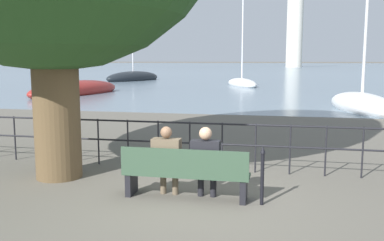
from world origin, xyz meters
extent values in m
plane|color=#605B51|center=(0.00, 0.00, 0.00)|extent=(1000.00, 1000.00, 0.00)
cube|color=slate|center=(0.00, 161.38, 0.00)|extent=(600.00, 300.00, 0.01)
cylinder|color=brown|center=(-2.82, 0.76, 1.61)|extent=(0.91, 0.91, 3.23)
cube|color=#334C38|center=(0.00, 0.00, 0.42)|extent=(2.19, 0.45, 0.05)
cube|color=#334C38|center=(0.00, -0.21, 0.68)|extent=(2.19, 0.04, 0.45)
cube|color=black|center=(-1.00, 0.00, 0.20)|extent=(0.10, 0.41, 0.40)
cube|color=black|center=(1.00, 0.00, 0.20)|extent=(0.10, 0.41, 0.40)
cylinder|color=brown|center=(-0.45, 0.16, 0.23)|extent=(0.11, 0.11, 0.45)
cylinder|color=brown|center=(-0.23, 0.16, 0.23)|extent=(0.11, 0.11, 0.45)
cube|color=brown|center=(-0.34, 0.07, 0.50)|extent=(0.42, 0.26, 0.14)
cube|color=brown|center=(-0.34, -0.02, 0.74)|extent=(0.49, 0.24, 0.58)
sphere|color=#846047|center=(-0.34, -0.02, 1.14)|extent=(0.20, 0.20, 0.20)
cylinder|color=black|center=(0.23, 0.16, 0.23)|extent=(0.11, 0.11, 0.45)
cylinder|color=black|center=(0.45, 0.16, 0.23)|extent=(0.11, 0.11, 0.45)
cube|color=black|center=(0.34, 0.07, 0.50)|extent=(0.42, 0.26, 0.14)
cube|color=black|center=(0.34, -0.02, 0.74)|extent=(0.49, 0.24, 0.58)
sphere|color=tan|center=(0.34, -0.02, 1.15)|extent=(0.22, 0.22, 0.22)
cylinder|color=black|center=(-4.62, 1.95, 0.53)|extent=(0.04, 0.04, 1.05)
cylinder|color=black|center=(-3.91, 1.95, 0.53)|extent=(0.04, 0.04, 1.05)
cylinder|color=black|center=(-3.20, 1.95, 0.53)|extent=(0.04, 0.04, 1.05)
cylinder|color=black|center=(-2.49, 1.95, 0.53)|extent=(0.04, 0.04, 1.05)
cylinder|color=black|center=(-1.78, 1.95, 0.53)|extent=(0.04, 0.04, 1.05)
cylinder|color=black|center=(-1.07, 1.95, 0.53)|extent=(0.04, 0.04, 1.05)
cylinder|color=black|center=(-0.36, 1.95, 0.53)|extent=(0.04, 0.04, 1.05)
cylinder|color=black|center=(0.36, 1.95, 0.53)|extent=(0.04, 0.04, 1.05)
cylinder|color=black|center=(1.07, 1.95, 0.53)|extent=(0.04, 0.04, 1.05)
cylinder|color=black|center=(1.78, 1.95, 0.53)|extent=(0.04, 0.04, 1.05)
cylinder|color=black|center=(2.49, 1.95, 0.53)|extent=(0.04, 0.04, 1.05)
cylinder|color=black|center=(3.20, 1.95, 0.53)|extent=(0.04, 0.04, 1.05)
cylinder|color=black|center=(0.00, 1.95, 1.02)|extent=(14.94, 0.04, 0.04)
cylinder|color=black|center=(0.00, 1.95, 0.58)|extent=(14.94, 0.04, 0.04)
cylinder|color=black|center=(1.30, -0.10, 0.44)|extent=(0.06, 0.06, 0.87)
cone|color=black|center=(1.30, -0.10, 0.93)|extent=(0.09, 0.09, 0.12)
ellipsoid|color=white|center=(-2.05, 32.22, 0.20)|extent=(4.15, 6.55, 1.01)
cylinder|color=silver|center=(-2.05, 32.22, 4.22)|extent=(0.14, 0.14, 7.43)
ellipsoid|color=white|center=(5.26, 14.20, 0.24)|extent=(3.27, 6.42, 1.21)
cylinder|color=silver|center=(5.26, 14.20, 4.03)|extent=(0.14, 0.14, 6.85)
ellipsoid|color=black|center=(-15.21, 39.81, 0.31)|extent=(5.35, 8.65, 1.53)
cylinder|color=silver|center=(-15.21, 39.81, 4.25)|extent=(0.14, 0.14, 6.97)
ellipsoid|color=maroon|center=(-12.37, 20.28, 0.27)|extent=(4.14, 9.24, 1.37)
cylinder|color=silver|center=(-12.37, 20.28, 5.58)|extent=(0.14, 0.14, 9.80)
cylinder|color=silver|center=(5.02, 138.22, 11.12)|extent=(5.17, 5.17, 22.24)
camera|label=1|loc=(1.58, -6.98, 2.38)|focal=40.00mm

